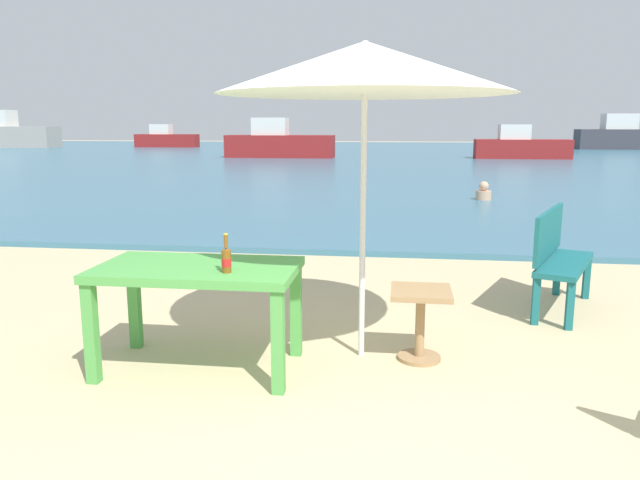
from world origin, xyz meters
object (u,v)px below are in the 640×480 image
beer_bottle_amber (226,259)px  bench_teal_center (558,254)px  side_table_wood (420,314)px  boat_barge (279,143)px  boat_ferry (626,137)px  boat_tanker (521,146)px  patio_umbrella (365,68)px  boat_sailboat (166,139)px  boat_fishing_trawler (6,134)px  picnic_table_green (198,281)px  swimmer_person (484,193)px

beer_bottle_amber → bench_teal_center: bearing=37.1°
side_table_wood → boat_barge: size_ratio=0.10×
boat_barge → boat_ferry: bearing=31.7°
bench_teal_center → boat_tanker: size_ratio=0.28×
patio_umbrella → boat_tanker: 27.21m
boat_sailboat → patio_umbrella: bearing=-66.5°
boat_fishing_trawler → boat_ferry: bearing=3.1°
side_table_wood → boat_barge: (-6.31, 25.97, 0.44)m
boat_ferry → boat_barge: 24.65m
beer_bottle_amber → boat_barge: boat_barge is taller
patio_umbrella → beer_bottle_amber: bearing=-146.9°
boat_barge → side_table_wood: bearing=-76.4°
patio_umbrella → boat_sailboat: bearing=113.5°
picnic_table_green → boat_sailboat: bearing=111.9°
picnic_table_green → boat_fishing_trawler: boat_fishing_trawler is taller
swimmer_person → boat_fishing_trawler: boat_fishing_trawler is taller
beer_bottle_amber → boat_fishing_trawler: bearing=126.2°
boat_ferry → boat_barge: bearing=-148.3°
bench_teal_center → boat_fishing_trawler: boat_fishing_trawler is taller
boat_sailboat → boat_ferry: bearing=0.5°
boat_tanker → patio_umbrella: bearing=-102.8°
beer_bottle_amber → boat_ferry: size_ratio=0.04×
swimmer_person → boat_ferry: (13.00, 29.51, 0.68)m
boat_tanker → boat_ferry: size_ratio=0.70×
beer_bottle_amber → boat_tanker: size_ratio=0.06×
side_table_wood → boat_fishing_trawler: boat_fishing_trawler is taller
patio_umbrella → boat_sailboat: 42.15m
boat_sailboat → beer_bottle_amber: bearing=-67.9°
beer_bottle_amber → boat_sailboat: (-15.94, 39.19, -0.18)m
side_table_wood → boat_fishing_trawler: bearing=127.9°
bench_teal_center → beer_bottle_amber: bearing=-142.9°
patio_umbrella → swimmer_person: bearing=77.4°
boat_barge → boat_fishing_trawler: 24.58m
boat_ferry → boat_barge: boat_ferry is taller
swimmer_person → beer_bottle_amber: bearing=-106.6°
patio_umbrella → bench_teal_center: bearing=38.9°
picnic_table_green → boat_ferry: (16.23, 39.30, 0.27)m
boat_barge → boat_fishing_trawler: boat_fishing_trawler is taller
boat_tanker → boat_fishing_trawler: (-34.09, 10.07, 0.36)m
picnic_table_green → boat_barge: size_ratio=0.26×
boat_tanker → boat_ferry: 15.37m
swimmer_person → boat_fishing_trawler: (-30.15, 27.17, 0.79)m
picnic_table_green → boat_sailboat: (-15.68, 39.02, 0.02)m
boat_barge → picnic_table_green: bearing=-79.8°
beer_bottle_amber → boat_ferry: bearing=68.0°
patio_umbrella → side_table_wood: 1.82m
swimmer_person → boat_tanker: size_ratio=0.09×
bench_teal_center → boat_sailboat: 41.59m
boat_barge → boat_fishing_trawler: bearing=154.4°
boat_ferry → boat_fishing_trawler: boat_fishing_trawler is taller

